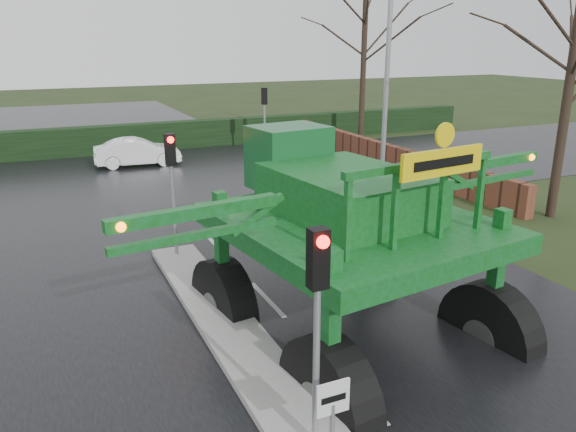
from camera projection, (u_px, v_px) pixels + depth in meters
name	position (u px, v px, depth m)	size (l,w,h in m)	color
ground	(355.00, 393.00, 9.79)	(140.00, 140.00, 0.00)	black
road_main	(198.00, 226.00, 18.46)	(14.00, 80.00, 0.02)	black
road_cross	(159.00, 185.00, 23.67)	(80.00, 12.00, 0.02)	black
median_island	(229.00, 327.00, 11.85)	(1.20, 10.00, 0.16)	gray
hedge_row	(126.00, 138.00, 30.39)	(44.00, 0.90, 1.50)	black
brick_wall	(371.00, 152.00, 27.65)	(0.40, 20.00, 1.20)	#592D1E
keep_left_sign	(333.00, 410.00, 7.66)	(0.50, 0.07, 1.35)	gray
traffic_signal_near	(318.00, 294.00, 7.62)	(0.26, 0.33, 3.52)	gray
traffic_signal_mid	(171.00, 168.00, 15.00)	(0.26, 0.33, 3.52)	gray
traffic_signal_far	(264.00, 106.00, 28.94)	(0.26, 0.33, 3.52)	gray
street_light_right	(382.00, 36.00, 21.64)	(3.85, 0.30, 10.00)	gray
tree_right_near	(573.00, 62.00, 17.98)	(5.60, 5.60, 9.64)	black
tree_right_far	(365.00, 28.00, 31.20)	(7.00, 7.00, 12.05)	black
crop_sprayer	(323.00, 246.00, 9.02)	(10.22, 6.97, 5.75)	black
white_sedan	(139.00, 166.00, 27.30)	(1.41, 4.05, 1.33)	white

